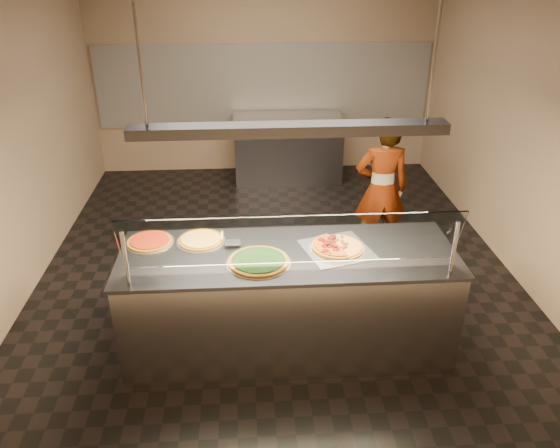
{
  "coord_description": "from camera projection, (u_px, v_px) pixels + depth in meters",
  "views": [
    {
      "loc": [
        -0.3,
        -5.11,
        3.11
      ],
      "look_at": [
        -0.03,
        -1.0,
        1.02
      ],
      "focal_mm": 35.0,
      "sensor_mm": 36.0,
      "label": 1
    }
  ],
  "objects": [
    {
      "name": "half_pizza_sausage",
      "position": [
        349.0,
        246.0,
        4.41
      ],
      "size": [
        0.32,
        0.46,
        0.04
      ],
      "color": "brown",
      "rests_on": "perforated_tray"
    },
    {
      "name": "wall_right",
      "position": [
        527.0,
        128.0,
        5.44
      ],
      "size": [
        0.02,
        6.0,
        3.0
      ],
      "primitive_type": "cube",
      "color": "#9A7B63",
      "rests_on": "ground"
    },
    {
      "name": "ground",
      "position": [
        277.0,
        266.0,
        5.98
      ],
      "size": [
        5.0,
        6.0,
        0.02
      ],
      "primitive_type": "cube",
      "color": "black",
      "rests_on": "ground"
    },
    {
      "name": "perforated_tray",
      "position": [
        337.0,
        249.0,
        4.41
      ],
      "size": [
        0.63,
        0.63,
        0.01
      ],
      "color": "silver",
      "rests_on": "serving_counter"
    },
    {
      "name": "sneeze_guard",
      "position": [
        292.0,
        241.0,
        3.93
      ],
      "size": [
        2.47,
        0.18,
        0.54
      ],
      "color": "#B7B7BC",
      "rests_on": "serving_counter"
    },
    {
      "name": "pizza_spatula",
      "position": [
        226.0,
        238.0,
        4.52
      ],
      "size": [
        0.17,
        0.23,
        0.02
      ],
      "color": "#B7B7BC",
      "rests_on": "pizza_spinach"
    },
    {
      "name": "wall_back",
      "position": [
        264.0,
        71.0,
        7.97
      ],
      "size": [
        5.0,
        0.02,
        3.0
      ],
      "primitive_type": "cube",
      "color": "#9A7B63",
      "rests_on": "ground"
    },
    {
      "name": "lamp_rod_left",
      "position": [
        139.0,
        52.0,
        3.6
      ],
      "size": [
        0.02,
        0.02,
        1.01
      ],
      "primitive_type": "cylinder",
      "color": "#B7B7BC",
      "rests_on": "ceiling"
    },
    {
      "name": "lamp_rod_right",
      "position": [
        436.0,
        49.0,
        3.72
      ],
      "size": [
        0.02,
        0.02,
        1.01
      ],
      "primitive_type": "cylinder",
      "color": "#B7B7BC",
      "rests_on": "ceiling"
    },
    {
      "name": "worker",
      "position": [
        381.0,
        190.0,
        5.84
      ],
      "size": [
        0.58,
        0.38,
        1.6
      ],
      "primitive_type": "imported",
      "rotation": [
        0.0,
        0.0,
        3.15
      ],
      "color": "#343137",
      "rests_on": "ground"
    },
    {
      "name": "pizza_tomato",
      "position": [
        150.0,
        241.0,
        4.51
      ],
      "size": [
        0.4,
        0.4,
        0.03
      ],
      "color": "silver",
      "rests_on": "serving_counter"
    },
    {
      "name": "heat_lamp_housing",
      "position": [
        289.0,
        129.0,
        3.91
      ],
      "size": [
        2.3,
        0.18,
        0.08
      ],
      "primitive_type": "cube",
      "color": "#414147",
      "rests_on": "ceiling"
    },
    {
      "name": "pizza_spinach",
      "position": [
        259.0,
        261.0,
        4.22
      ],
      "size": [
        0.51,
        0.51,
        0.03
      ],
      "color": "silver",
      "rests_on": "serving_counter"
    },
    {
      "name": "wall_left",
      "position": [
        11.0,
        139.0,
        5.15
      ],
      "size": [
        0.02,
        6.0,
        3.0
      ],
      "primitive_type": "cube",
      "color": "#9A7B63",
      "rests_on": "ground"
    },
    {
      "name": "serving_counter",
      "position": [
        288.0,
        301.0,
        4.58
      ],
      "size": [
        2.71,
        0.94,
        0.93
      ],
      "color": "#B7B7BC",
      "rests_on": "ground"
    },
    {
      "name": "wall_front",
      "position": [
        313.0,
        324.0,
        2.62
      ],
      "size": [
        5.0,
        0.02,
        3.0
      ],
      "primitive_type": "cube",
      "color": "#9A7B63",
      "rests_on": "ground"
    },
    {
      "name": "half_pizza_pepperoni",
      "position": [
        325.0,
        246.0,
        4.39
      ],
      "size": [
        0.32,
        0.46,
        0.05
      ],
      "color": "brown",
      "rests_on": "perforated_tray"
    },
    {
      "name": "tile_band",
      "position": [
        264.0,
        85.0,
        8.04
      ],
      "size": [
        4.9,
        0.02,
        1.2
      ],
      "primitive_type": "cube",
      "color": "silver",
      "rests_on": "wall_back"
    },
    {
      "name": "pizza_cheese",
      "position": [
        201.0,
        240.0,
        4.53
      ],
      "size": [
        0.4,
        0.4,
        0.03
      ],
      "color": "silver",
      "rests_on": "serving_counter"
    },
    {
      "name": "prep_table",
      "position": [
        288.0,
        148.0,
        8.05
      ],
      "size": [
        1.59,
        0.74,
        0.93
      ],
      "color": "#414147",
      "rests_on": "ground"
    }
  ]
}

